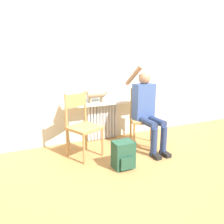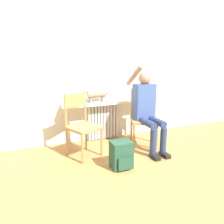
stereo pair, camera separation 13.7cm
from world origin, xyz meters
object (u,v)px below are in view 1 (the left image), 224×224
object	(u,v)px
chair_left	(82,125)
person	(147,107)
cat	(97,94)
chair_right	(143,117)
backpack	(123,155)

from	to	relation	value
chair_left	person	xyz separation A→B (m)	(1.06, -0.12, 0.21)
cat	chair_right	bearing A→B (deg)	-33.46
chair_right	person	xyz separation A→B (m)	(-0.02, -0.12, 0.21)
person	backpack	bearing A→B (deg)	-143.91
chair_left	cat	size ratio (longest dim) A/B	1.83
chair_left	chair_right	bearing A→B (deg)	-24.11
chair_right	person	bearing A→B (deg)	-76.96
chair_right	person	size ratio (longest dim) A/B	0.70
person	cat	size ratio (longest dim) A/B	2.61
chair_left	backpack	distance (m)	0.79
chair_left	backpack	world-z (taller)	chair_left
chair_left	backpack	xyz separation A→B (m)	(0.38, -0.61, -0.31)
person	backpack	distance (m)	0.98
backpack	chair_right	bearing A→B (deg)	41.52
backpack	cat	bearing A→B (deg)	89.00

